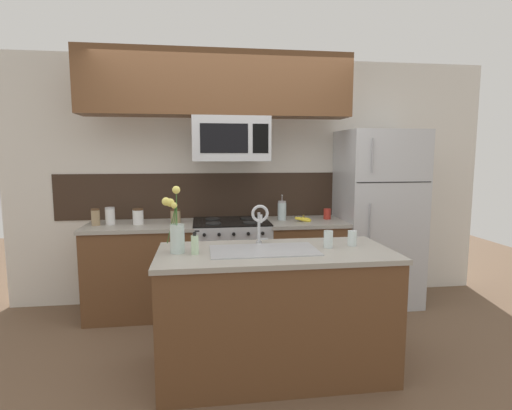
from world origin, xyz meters
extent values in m
plane|color=brown|center=(0.00, 0.00, 0.00)|extent=(10.00, 10.00, 0.00)
cube|color=silver|center=(0.30, 1.28, 1.30)|extent=(5.20, 0.10, 2.60)
cube|color=#332319|center=(0.00, 1.22, 1.15)|extent=(3.60, 0.01, 0.48)
cube|color=brown|center=(-0.89, 0.90, 0.44)|extent=(1.03, 0.62, 0.88)
cube|color=#9E998E|center=(-0.89, 0.90, 0.89)|extent=(1.06, 0.65, 0.03)
cube|color=brown|center=(0.77, 0.90, 0.44)|extent=(0.79, 0.62, 0.88)
cube|color=#9E998E|center=(0.77, 0.90, 0.89)|extent=(0.82, 0.65, 0.03)
cube|color=#B7BABF|center=(0.00, 0.90, 0.46)|extent=(0.76, 0.62, 0.91)
cube|color=black|center=(0.00, 0.90, 0.92)|extent=(0.76, 0.62, 0.01)
cylinder|color=black|center=(-0.18, 0.76, 0.93)|extent=(0.15, 0.15, 0.01)
cylinder|color=black|center=(0.18, 0.76, 0.93)|extent=(0.15, 0.15, 0.01)
cylinder|color=black|center=(-0.18, 1.04, 0.93)|extent=(0.15, 0.15, 0.01)
cylinder|color=black|center=(0.18, 1.04, 0.93)|extent=(0.15, 0.15, 0.01)
cylinder|color=black|center=(-0.27, 0.58, 0.85)|extent=(0.03, 0.02, 0.03)
cylinder|color=black|center=(-0.14, 0.58, 0.85)|extent=(0.03, 0.02, 0.03)
cylinder|color=black|center=(0.00, 0.58, 0.85)|extent=(0.03, 0.02, 0.03)
cylinder|color=black|center=(0.14, 0.58, 0.85)|extent=(0.03, 0.02, 0.03)
cylinder|color=black|center=(0.27, 0.58, 0.85)|extent=(0.03, 0.02, 0.03)
cube|color=#B7BABF|center=(0.00, 0.88, 1.74)|extent=(0.74, 0.40, 0.43)
cube|color=black|center=(-0.07, 0.68, 1.74)|extent=(0.45, 0.00, 0.27)
cube|color=black|center=(0.27, 0.68, 1.74)|extent=(0.15, 0.00, 0.27)
cube|color=brown|center=(-0.12, 0.85, 2.25)|extent=(2.57, 0.34, 0.60)
cube|color=#B7BABF|center=(1.56, 0.92, 0.92)|extent=(0.80, 0.72, 1.84)
cube|color=black|center=(1.56, 0.56, 1.32)|extent=(0.77, 0.00, 0.01)
cylinder|color=#99999E|center=(1.32, 0.54, 1.58)|extent=(0.01, 0.01, 0.33)
cylinder|color=#99999E|center=(1.32, 0.54, 0.77)|extent=(0.01, 0.01, 0.70)
cylinder|color=#997F5B|center=(-1.31, 0.89, 0.98)|extent=(0.08, 0.08, 0.15)
cylinder|color=#4C331E|center=(-1.31, 0.89, 1.07)|extent=(0.08, 0.08, 0.02)
cylinder|color=silver|center=(-1.18, 0.93, 0.99)|extent=(0.09, 0.09, 0.15)
cylinder|color=#B2B2B7|center=(-1.18, 0.93, 1.07)|extent=(0.09, 0.09, 0.02)
cylinder|color=silver|center=(-0.91, 0.89, 0.98)|extent=(0.10, 0.10, 0.14)
cylinder|color=#4C331E|center=(-0.91, 0.89, 1.06)|extent=(0.10, 0.10, 0.02)
cylinder|color=#997F5B|center=(-0.55, 0.92, 0.97)|extent=(0.10, 0.10, 0.13)
cylinder|color=#4C331E|center=(-0.55, 0.92, 1.04)|extent=(0.10, 0.10, 0.01)
ellipsoid|color=yellow|center=(0.73, 0.83, 0.93)|extent=(0.17, 0.11, 0.07)
ellipsoid|color=yellow|center=(0.74, 0.85, 0.93)|extent=(0.18, 0.05, 0.05)
ellipsoid|color=yellow|center=(0.74, 0.83, 0.93)|extent=(0.18, 0.06, 0.06)
ellipsoid|color=yellow|center=(0.75, 0.85, 0.93)|extent=(0.17, 0.10, 0.05)
cylinder|color=brown|center=(0.74, 0.84, 0.96)|extent=(0.02, 0.02, 0.03)
cylinder|color=silver|center=(0.54, 0.96, 1.00)|extent=(0.09, 0.09, 0.18)
cylinder|color=#A3A3AA|center=(0.54, 0.96, 1.10)|extent=(0.08, 0.08, 0.02)
cylinder|color=#A3A3AA|center=(0.54, 0.96, 1.14)|extent=(0.01, 0.01, 0.05)
sphere|color=#A3A3AA|center=(0.54, 0.96, 1.17)|extent=(0.02, 0.02, 0.02)
cylinder|color=#B22D23|center=(1.02, 0.95, 0.97)|extent=(0.08, 0.08, 0.11)
cube|color=brown|center=(0.22, -0.35, 0.44)|extent=(1.64, 0.73, 0.88)
cube|color=#9E998E|center=(0.22, -0.35, 0.89)|extent=(1.67, 0.76, 0.03)
cube|color=#ADAFB5|center=(0.14, -0.35, 0.91)|extent=(0.76, 0.40, 0.01)
cube|color=#ADAFB5|center=(-0.04, -0.35, 0.84)|extent=(0.30, 0.31, 0.15)
cube|color=#ADAFB5|center=(0.31, -0.35, 0.84)|extent=(0.30, 0.31, 0.15)
cylinder|color=#B7BABF|center=(0.14, -0.11, 0.92)|extent=(0.04, 0.04, 0.02)
cylinder|color=#B7BABF|center=(0.14, -0.11, 1.04)|extent=(0.02, 0.02, 0.22)
torus|color=#B7BABF|center=(0.14, -0.16, 1.15)|extent=(0.13, 0.02, 0.13)
cylinder|color=#B7BABF|center=(0.14, -0.22, 1.12)|extent=(0.02, 0.02, 0.06)
cube|color=#B7BABF|center=(0.17, -0.11, 0.95)|extent=(0.07, 0.01, 0.01)
cylinder|color=beige|center=(-0.34, -0.38, 0.98)|extent=(0.05, 0.05, 0.13)
cylinder|color=black|center=(-0.34, -0.38, 1.05)|extent=(0.02, 0.02, 0.02)
cube|color=black|center=(-0.33, -0.38, 1.07)|extent=(0.03, 0.01, 0.01)
cylinder|color=silver|center=(0.62, -0.32, 0.97)|extent=(0.07, 0.07, 0.13)
cylinder|color=silver|center=(0.82, -0.28, 0.97)|extent=(0.07, 0.07, 0.11)
cylinder|color=silver|center=(-0.46, -0.32, 1.01)|extent=(0.10, 0.10, 0.20)
cylinder|color=silver|center=(-0.46, -0.32, 0.95)|extent=(0.09, 0.09, 0.06)
cylinder|color=#386B2D|center=(-0.47, -0.33, 1.11)|extent=(0.02, 0.01, 0.27)
sphere|color=#EFE066|center=(-0.48, -0.33, 1.24)|extent=(0.04, 0.04, 0.04)
cylinder|color=#386B2D|center=(-0.50, -0.31, 1.12)|extent=(0.08, 0.03, 0.29)
sphere|color=#EFE066|center=(-0.54, -0.30, 1.27)|extent=(0.06, 0.06, 0.06)
cylinder|color=#386B2D|center=(-0.49, -0.31, 1.11)|extent=(0.05, 0.03, 0.29)
sphere|color=#EFE066|center=(-0.51, -0.30, 1.26)|extent=(0.06, 0.06, 0.06)
cylinder|color=#386B2D|center=(-0.46, -0.35, 1.16)|extent=(0.01, 0.05, 0.38)
sphere|color=#EFE066|center=(-0.46, -0.37, 1.35)|extent=(0.05, 0.05, 0.05)
camera|label=1|loc=(-0.30, -3.08, 1.59)|focal=28.00mm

